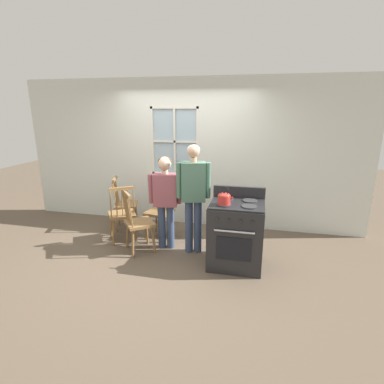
{
  "coord_description": "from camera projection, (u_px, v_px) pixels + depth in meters",
  "views": [
    {
      "loc": [
        1.32,
        -3.96,
        2.17
      ],
      "look_at": [
        0.4,
        0.09,
        1.0
      ],
      "focal_mm": 28.0,
      "sensor_mm": 36.0,
      "label": 1
    }
  ],
  "objects": [
    {
      "name": "chair_near_stove",
      "position": [
        125.0,
        205.0,
        5.48
      ],
      "size": [
        0.52,
        0.53,
        0.97
      ],
      "rotation": [
        0.0,
        0.0,
        1.91
      ],
      "color": "olive",
      "rests_on": "ground_plane"
    },
    {
      "name": "person_teen_center",
      "position": [
        193.0,
        191.0,
        4.44
      ],
      "size": [
        0.52,
        0.28,
        1.67
      ],
      "rotation": [
        0.0,
        0.0,
        0.23
      ],
      "color": "#384766",
      "rests_on": "ground_plane"
    },
    {
      "name": "stove",
      "position": [
        236.0,
        234.0,
        4.19
      ],
      "size": [
        0.74,
        0.68,
        1.08
      ],
      "color": "#232326",
      "rests_on": "ground_plane"
    },
    {
      "name": "wall_back",
      "position": [
        187.0,
        155.0,
        5.54
      ],
      "size": [
        6.4,
        0.16,
        2.7
      ],
      "color": "silver",
      "rests_on": "ground_plane"
    },
    {
      "name": "kettle",
      "position": [
        224.0,
        198.0,
        3.95
      ],
      "size": [
        0.21,
        0.17,
        0.25
      ],
      "color": "red",
      "rests_on": "stove"
    },
    {
      "name": "person_elderly_left",
      "position": [
        165.0,
        194.0,
        4.6
      ],
      "size": [
        0.52,
        0.27,
        1.47
      ],
      "rotation": [
        0.0,
        0.0,
        0.19
      ],
      "color": "#384766",
      "rests_on": "ground_plane"
    },
    {
      "name": "ground_plane",
      "position": [
        165.0,
        255.0,
        4.59
      ],
      "size": [
        16.0,
        16.0,
        0.0
      ],
      "primitive_type": "plane",
      "color": "brown"
    },
    {
      "name": "chair_center_cluster",
      "position": [
        138.0,
        224.0,
        4.6
      ],
      "size": [
        0.57,
        0.58,
        0.97
      ],
      "rotation": [
        0.0,
        0.0,
        2.24
      ],
      "color": "olive",
      "rests_on": "ground_plane"
    },
    {
      "name": "chair_near_wall",
      "position": [
        160.0,
        212.0,
        5.09
      ],
      "size": [
        0.47,
        0.48,
        0.97
      ],
      "rotation": [
        0.0,
        0.0,
        -1.74
      ],
      "color": "olive",
      "rests_on": "ground_plane"
    },
    {
      "name": "potted_plant",
      "position": [
        179.0,
        171.0,
        5.56
      ],
      "size": [
        0.12,
        0.12,
        0.27
      ],
      "color": "beige",
      "rests_on": "wall_back"
    },
    {
      "name": "chair_by_window",
      "position": [
        122.0,
        215.0,
        4.96
      ],
      "size": [
        0.57,
        0.56,
        0.97
      ],
      "rotation": [
        0.0,
        0.0,
        -2.57
      ],
      "color": "olive",
      "rests_on": "ground_plane"
    }
  ]
}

